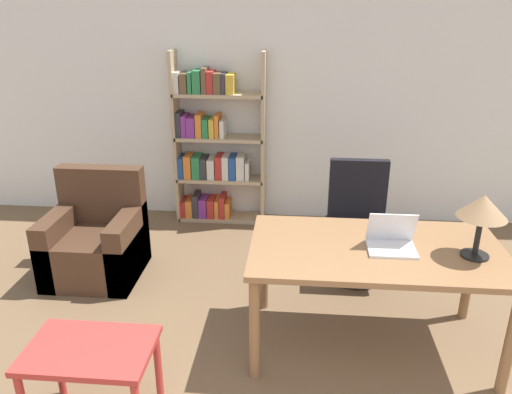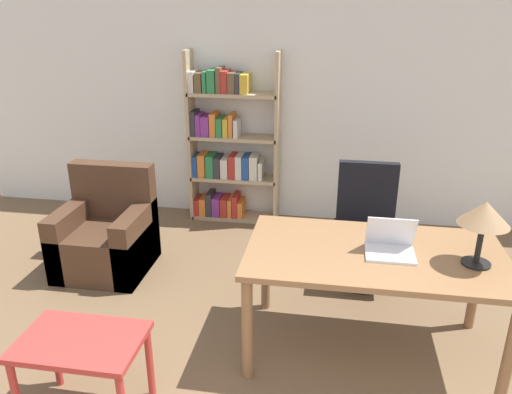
% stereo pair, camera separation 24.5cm
% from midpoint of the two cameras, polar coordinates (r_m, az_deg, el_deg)
% --- Properties ---
extents(wall_back, '(8.00, 0.06, 2.70)m').
position_cam_midpoint_polar(wall_back, '(5.37, 9.41, 11.09)').
color(wall_back, white).
rests_on(wall_back, ground_plane).
extents(desk, '(1.67, 0.92, 0.78)m').
position_cam_midpoint_polar(desk, '(3.42, 15.37, -7.44)').
color(desk, olive).
rests_on(desk, ground_plane).
extents(laptop, '(0.31, 0.25, 0.25)m').
position_cam_midpoint_polar(laptop, '(3.36, 17.13, -5.35)').
color(laptop, silver).
rests_on(laptop, desk).
extents(table_lamp, '(0.30, 0.30, 0.42)m').
position_cam_midpoint_polar(table_lamp, '(3.31, 26.61, -1.94)').
color(table_lamp, black).
rests_on(table_lamp, desk).
extents(office_chair, '(0.53, 0.53, 1.02)m').
position_cam_midpoint_polar(office_chair, '(4.45, 13.92, -3.51)').
color(office_chair, black).
rests_on(office_chair, ground_plane).
extents(side_table_blue, '(0.69, 0.47, 0.54)m').
position_cam_midpoint_polar(side_table_blue, '(3.07, -17.06, -16.56)').
color(side_table_blue, '#B2332D').
rests_on(side_table_blue, ground_plane).
extents(armchair, '(0.77, 0.73, 0.93)m').
position_cam_midpoint_polar(armchair, '(4.68, -15.30, -4.47)').
color(armchair, '#472D1E').
rests_on(armchair, ground_plane).
extents(bookshelf, '(0.97, 0.28, 1.84)m').
position_cam_midpoint_polar(bookshelf, '(5.41, -2.09, 5.64)').
color(bookshelf, tan).
rests_on(bookshelf, ground_plane).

